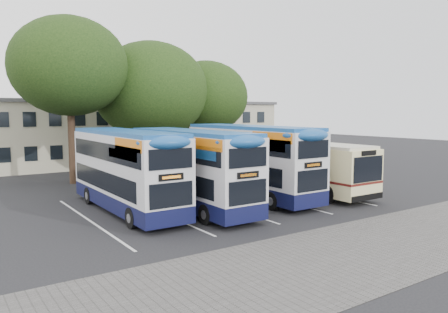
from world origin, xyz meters
The scene contains 12 objects.
ground centered at (0.00, 0.00, 0.00)m, with size 120.00×120.00×0.00m, color black.
paving_strip centered at (-2.00, -5.00, 0.01)m, with size 40.00×6.00×0.01m, color #595654.
bay_lines centered at (-3.75, 5.00, 0.01)m, with size 14.12×11.00×0.01m.
depot_building centered at (0.00, 26.99, 3.15)m, with size 32.40×8.40×6.20m.
lamp_post centered at (6.00, 19.97, 5.08)m, with size 0.25×1.05×9.06m.
tree_left centered at (-8.43, 16.44, 8.26)m, with size 8.14×8.14×11.73m.
tree_mid centered at (-1.71, 17.64, 6.81)m, with size 9.27×9.27×10.76m.
tree_right centered at (3.67, 17.89, 6.41)m, with size 7.43×7.43×9.58m.
bus_dd_left centered at (-8.54, 5.95, 2.30)m, with size 2.43×10.03×4.18m.
bus_dd_mid centered at (-5.50, 4.66, 2.29)m, with size 2.42×9.99×4.16m.
bus_dd_right centered at (-1.05, 5.33, 2.37)m, with size 2.50×10.32×4.30m.
bus_single centered at (2.78, 5.25, 1.82)m, with size 2.74×10.75×3.21m.
Camera 1 is at (-16.78, -15.20, 5.14)m, focal length 35.00 mm.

